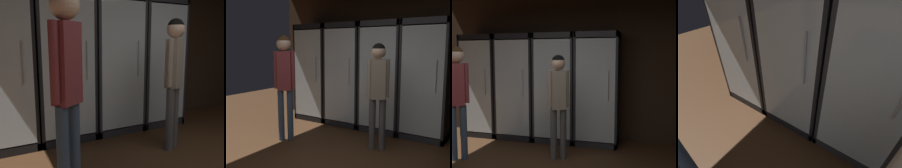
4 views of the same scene
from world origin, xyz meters
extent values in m
cube|color=black|center=(-1.97, 2.96, 1.01)|extent=(0.76, 0.04, 2.02)
cube|color=black|center=(-2.33, 2.69, 1.01)|extent=(0.04, 0.58, 2.02)
cube|color=black|center=(-1.62, 2.69, 1.01)|extent=(0.04, 0.58, 2.02)
cube|color=black|center=(-1.97, 2.69, 0.05)|extent=(0.76, 0.58, 0.10)
cube|color=white|center=(-1.97, 2.93, 1.01)|extent=(0.68, 0.02, 1.78)
cube|color=silver|center=(-1.97, 2.41, 1.01)|extent=(0.68, 0.02, 1.78)
cylinder|color=#B2B2B7|center=(-1.75, 2.39, 1.11)|extent=(0.02, 0.02, 0.50)
cube|color=silver|center=(-1.97, 2.69, 0.12)|extent=(0.66, 0.50, 0.02)
cylinder|color=brown|center=(-2.13, 2.68, 0.22)|extent=(0.06, 0.06, 0.18)
cylinder|color=brown|center=(-2.13, 2.68, 0.35)|extent=(0.02, 0.02, 0.08)
cylinder|color=white|center=(-2.13, 2.68, 0.21)|extent=(0.07, 0.07, 0.06)
cylinder|color=#9EAD99|center=(-1.81, 2.66, 0.23)|extent=(0.06, 0.06, 0.20)
cylinder|color=#9EAD99|center=(-1.81, 2.66, 0.37)|extent=(0.02, 0.02, 0.09)
cylinder|color=#B2332D|center=(-1.81, 2.66, 0.20)|extent=(0.07, 0.07, 0.05)
cube|color=silver|center=(-1.97, 2.69, 0.71)|extent=(0.66, 0.50, 0.02)
cylinder|color=gray|center=(-2.20, 2.64, 0.82)|extent=(0.08, 0.08, 0.21)
cylinder|color=gray|center=(-2.20, 2.64, 0.98)|extent=(0.03, 0.03, 0.09)
cylinder|color=beige|center=(-2.20, 2.64, 0.82)|extent=(0.08, 0.08, 0.06)
cylinder|color=#194723|center=(-1.98, 2.73, 0.81)|extent=(0.07, 0.07, 0.19)
cylinder|color=#194723|center=(-1.98, 2.73, 0.95)|extent=(0.02, 0.02, 0.08)
cylinder|color=#2D2D33|center=(-1.98, 2.73, 0.79)|extent=(0.07, 0.07, 0.07)
cylinder|color=#194723|center=(-1.76, 2.70, 0.83)|extent=(0.07, 0.07, 0.23)
cylinder|color=#194723|center=(-1.76, 2.70, 0.99)|extent=(0.03, 0.03, 0.09)
cylinder|color=beige|center=(-1.76, 2.70, 0.83)|extent=(0.07, 0.07, 0.06)
cube|color=silver|center=(-1.97, 2.69, 1.30)|extent=(0.66, 0.50, 0.02)
cylinder|color=brown|center=(-2.20, 2.73, 1.41)|extent=(0.06, 0.06, 0.21)
cylinder|color=beige|center=(-2.20, 2.73, 1.42)|extent=(0.07, 0.07, 0.06)
cylinder|color=black|center=(-1.97, 2.68, 1.42)|extent=(0.08, 0.08, 0.22)
cylinder|color=#B2332D|center=(-1.97, 2.68, 1.41)|extent=(0.08, 0.08, 0.08)
cylinder|color=black|center=(-1.76, 2.72, 1.41)|extent=(0.07, 0.07, 0.20)
cylinder|color=beige|center=(-1.76, 2.72, 1.40)|extent=(0.07, 0.07, 0.07)
cube|color=black|center=(-1.20, 2.96, 1.01)|extent=(0.76, 0.04, 2.02)
cube|color=black|center=(-1.55, 2.69, 1.01)|extent=(0.04, 0.58, 2.02)
cube|color=black|center=(-0.84, 2.69, 1.01)|extent=(0.04, 0.58, 2.02)
cube|color=black|center=(-1.20, 2.69, 0.05)|extent=(0.76, 0.58, 0.10)
cube|color=white|center=(-1.20, 2.93, 1.01)|extent=(0.68, 0.02, 1.78)
cube|color=silver|center=(-1.20, 2.41, 1.01)|extent=(0.68, 0.02, 1.78)
cylinder|color=#B2B2B7|center=(-0.97, 2.39, 1.11)|extent=(0.02, 0.02, 0.50)
cube|color=silver|center=(-1.20, 2.69, 0.12)|extent=(0.66, 0.50, 0.02)
cylinder|color=brown|center=(-1.44, 2.66, 0.24)|extent=(0.07, 0.07, 0.22)
cylinder|color=brown|center=(-1.44, 2.66, 0.38)|extent=(0.03, 0.03, 0.06)
cylinder|color=tan|center=(-1.44, 2.66, 0.21)|extent=(0.08, 0.08, 0.08)
cylinder|color=#336B38|center=(-1.29, 2.66, 0.23)|extent=(0.07, 0.07, 0.21)
cylinder|color=#336B38|center=(-1.29, 2.66, 0.37)|extent=(0.03, 0.03, 0.06)
cylinder|color=#B2332D|center=(-1.29, 2.66, 0.24)|extent=(0.08, 0.08, 0.06)
cylinder|color=gray|center=(-1.10, 2.64, 0.23)|extent=(0.06, 0.06, 0.20)
cylinder|color=gray|center=(-1.10, 2.64, 0.37)|extent=(0.02, 0.02, 0.08)
cylinder|color=tan|center=(-1.10, 2.64, 0.22)|extent=(0.06, 0.06, 0.07)
cylinder|color=gray|center=(-0.94, 2.71, 0.24)|extent=(0.07, 0.07, 0.23)
cylinder|color=gray|center=(-0.94, 2.71, 0.39)|extent=(0.02, 0.02, 0.07)
cylinder|color=beige|center=(-0.94, 2.71, 0.25)|extent=(0.08, 0.08, 0.09)
cube|color=silver|center=(-1.20, 2.69, 0.56)|extent=(0.66, 0.50, 0.02)
cylinder|color=brown|center=(-1.35, 2.72, 0.68)|extent=(0.06, 0.06, 0.23)
cylinder|color=brown|center=(-1.35, 2.72, 0.84)|extent=(0.02, 0.02, 0.08)
cylinder|color=beige|center=(-1.35, 2.72, 0.68)|extent=(0.07, 0.07, 0.08)
cylinder|color=gray|center=(-1.03, 2.71, 0.67)|extent=(0.07, 0.07, 0.21)
cylinder|color=gray|center=(-1.03, 2.71, 0.82)|extent=(0.02, 0.02, 0.08)
cylinder|color=#B2332D|center=(-1.03, 2.71, 0.66)|extent=(0.07, 0.07, 0.06)
cube|color=silver|center=(-1.20, 2.69, 1.00)|extent=(0.66, 0.50, 0.02)
cylinder|color=#336B38|center=(-1.41, 2.69, 1.12)|extent=(0.07, 0.07, 0.21)
cylinder|color=#336B38|center=(-1.41, 2.69, 1.27)|extent=(0.03, 0.03, 0.09)
cylinder|color=#B2332D|center=(-1.41, 2.69, 1.10)|extent=(0.08, 0.08, 0.07)
cylinder|color=black|center=(-1.19, 2.71, 1.12)|extent=(0.06, 0.06, 0.22)
cylinder|color=black|center=(-1.19, 2.71, 1.28)|extent=(0.02, 0.02, 0.09)
cylinder|color=#B2332D|center=(-1.19, 2.71, 1.10)|extent=(0.07, 0.07, 0.07)
cylinder|color=#336B38|center=(-0.97, 2.71, 1.11)|extent=(0.07, 0.07, 0.20)
cylinder|color=#336B38|center=(-0.97, 2.71, 1.25)|extent=(0.02, 0.02, 0.07)
cylinder|color=#B2332D|center=(-0.97, 2.71, 1.09)|extent=(0.07, 0.07, 0.07)
cube|color=silver|center=(-1.20, 2.69, 1.45)|extent=(0.66, 0.50, 0.02)
cylinder|color=beige|center=(-1.12, 2.65, 1.53)|extent=(0.08, 0.08, 0.07)
cylinder|color=#2D2D33|center=(-0.95, 2.71, 1.53)|extent=(0.08, 0.08, 0.07)
cube|color=#2B2B30|center=(-0.42, 2.96, 1.01)|extent=(0.76, 0.04, 2.02)
cube|color=#2B2B30|center=(-0.77, 2.69, 1.01)|extent=(0.04, 0.58, 2.02)
cube|color=#2B2B30|center=(-0.42, 2.69, 0.05)|extent=(0.76, 0.58, 0.10)
cube|color=white|center=(-0.42, 2.93, 1.01)|extent=(0.68, 0.02, 1.78)
cube|color=silver|center=(-0.42, 2.41, 1.01)|extent=(0.68, 0.02, 1.78)
cube|color=silver|center=(-0.42, 2.69, 0.12)|extent=(0.66, 0.50, 0.02)
cylinder|color=gray|center=(-0.67, 2.64, 0.24)|extent=(0.06, 0.06, 0.23)
cylinder|color=gray|center=(-0.67, 2.64, 0.40)|extent=(0.02, 0.02, 0.09)
cylinder|color=#B2332D|center=(-0.67, 2.64, 0.25)|extent=(0.07, 0.07, 0.07)
cylinder|color=#336B38|center=(-0.51, 2.66, 0.23)|extent=(0.08, 0.08, 0.21)
cylinder|color=#336B38|center=(-0.51, 2.66, 0.37)|extent=(0.03, 0.03, 0.07)
cylinder|color=white|center=(-0.51, 2.66, 0.24)|extent=(0.08, 0.08, 0.06)
cylinder|color=brown|center=(-0.33, 2.66, 0.24)|extent=(0.07, 0.07, 0.21)
cylinder|color=brown|center=(-0.33, 2.66, 0.38)|extent=(0.02, 0.02, 0.08)
cylinder|color=#B2332D|center=(-0.33, 2.66, 0.24)|extent=(0.08, 0.08, 0.07)
cylinder|color=brown|center=(-0.17, 2.68, 0.23)|extent=(0.08, 0.08, 0.20)
cylinder|color=brown|center=(-0.17, 2.68, 0.37)|extent=(0.03, 0.03, 0.10)
cylinder|color=#B2332D|center=(-0.17, 2.68, 0.21)|extent=(0.08, 0.08, 0.05)
cube|color=silver|center=(-0.42, 2.69, 0.56)|extent=(0.66, 0.50, 0.02)
cylinder|color=gray|center=(-0.64, 2.71, 0.68)|extent=(0.07, 0.07, 0.21)
cylinder|color=gray|center=(-0.64, 2.71, 0.83)|extent=(0.02, 0.02, 0.10)
cylinder|color=white|center=(-0.64, 2.71, 0.65)|extent=(0.07, 0.07, 0.07)
cylinder|color=#336B38|center=(-0.42, 2.69, 0.67)|extent=(0.06, 0.06, 0.20)
cylinder|color=#336B38|center=(-0.42, 2.69, 0.80)|extent=(0.02, 0.02, 0.06)
cylinder|color=#B2332D|center=(-0.42, 2.69, 0.68)|extent=(0.07, 0.07, 0.05)
cylinder|color=brown|center=(-0.19, 2.68, 0.68)|extent=(0.07, 0.07, 0.21)
cylinder|color=brown|center=(-0.19, 2.68, 0.82)|extent=(0.02, 0.02, 0.08)
cylinder|color=beige|center=(-0.19, 2.68, 0.68)|extent=(0.07, 0.07, 0.06)
cube|color=silver|center=(-0.42, 2.69, 1.00)|extent=(0.66, 0.50, 0.02)
cylinder|color=black|center=(-0.65, 2.71, 1.12)|extent=(0.07, 0.07, 0.22)
cylinder|color=black|center=(-0.65, 2.71, 1.26)|extent=(0.02, 0.02, 0.06)
cylinder|color=beige|center=(-0.65, 2.71, 1.13)|extent=(0.07, 0.07, 0.07)
cylinder|color=black|center=(-0.51, 2.69, 1.11)|extent=(0.06, 0.06, 0.19)
cylinder|color=black|center=(-0.51, 2.69, 1.24)|extent=(0.02, 0.02, 0.06)
cylinder|color=#B2332D|center=(-0.51, 2.69, 1.11)|extent=(0.06, 0.06, 0.06)
cylinder|color=gray|center=(-0.33, 2.71, 1.12)|extent=(0.07, 0.07, 0.21)
cylinder|color=gray|center=(-0.33, 2.71, 1.26)|extent=(0.02, 0.02, 0.07)
cylinder|color=beige|center=(-0.33, 2.71, 1.10)|extent=(0.07, 0.07, 0.08)
cube|color=silver|center=(-0.42, 2.69, 1.45)|extent=(0.66, 0.50, 0.02)
cylinder|color=brown|center=(-0.66, 2.67, 1.57)|extent=(0.08, 0.08, 0.24)
cylinder|color=#B2332D|center=(-0.66, 2.67, 1.55)|extent=(0.08, 0.08, 0.07)
cylinder|color=gray|center=(-0.50, 2.67, 1.57)|extent=(0.06, 0.06, 0.22)
cylinder|color=#2D2D33|center=(-0.50, 2.67, 1.55)|extent=(0.07, 0.07, 0.08)
cylinder|color=#384C66|center=(-1.49, 1.35, 0.43)|extent=(0.10, 0.10, 0.85)
camera|label=1|loc=(-2.08, -0.52, 1.33)|focal=38.75mm
camera|label=2|loc=(1.56, -1.86, 1.57)|focal=42.92mm
camera|label=3|loc=(1.15, -2.25, 1.58)|focal=44.49mm
camera|label=4|loc=(-0.36, 1.27, 1.80)|focal=26.14mm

